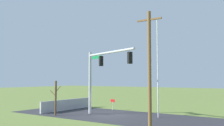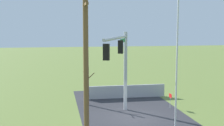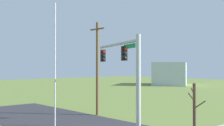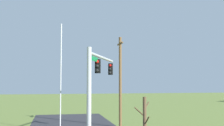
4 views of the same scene
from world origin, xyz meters
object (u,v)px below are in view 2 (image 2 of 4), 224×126
utility_pole (86,75)px  open_sign (170,98)px  bare_tree (88,85)px  signal_mast (121,58)px  flagpole (177,64)px

utility_pole → open_sign: size_ratio=6.83×
open_sign → bare_tree: bearing=71.1°
signal_mast → bare_tree: signal_mast is taller
signal_mast → bare_tree: bearing=27.9°
flagpole → open_sign: size_ratio=7.39×
flagpole → utility_pole: (-1.84, 5.48, -0.17)m
flagpole → open_sign: bearing=-18.5°
signal_mast → bare_tree: size_ratio=2.07×
flagpole → open_sign: (6.54, -2.19, -3.60)m
utility_pole → open_sign: 11.87m
signal_mast → bare_tree: (3.87, 2.05, -2.70)m
signal_mast → open_sign: size_ratio=5.69×
signal_mast → flagpole: size_ratio=0.77×
signal_mast → utility_pole: 7.46m
signal_mast → flagpole: bearing=-154.9°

